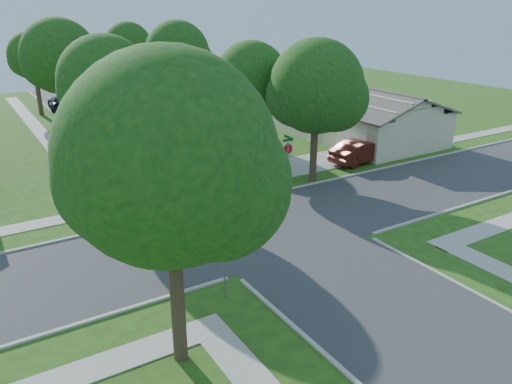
{
  "coord_description": "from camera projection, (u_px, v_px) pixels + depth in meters",
  "views": [
    {
      "loc": [
        -12.19,
        -19.16,
        10.43
      ],
      "look_at": [
        -0.02,
        0.7,
        1.6
      ],
      "focal_mm": 35.0,
      "sensor_mm": 36.0,
      "label": 1
    }
  ],
  "objects": [
    {
      "name": "tree_sw_corner",
      "position": [
        171.0,
        168.0,
        13.5
      ],
      "size": [
        6.21,
        6.0,
        9.55
      ],
      "color": "#38281C",
      "rests_on": "ground"
    },
    {
      "name": "sidewalk_nw",
      "position": [
        41.0,
        133.0,
        42.66
      ],
      "size": [
        1.2,
        40.0,
        0.04
      ],
      "primitive_type": "cube",
      "color": "#9E9B91",
      "rests_on": "ground"
    },
    {
      "name": "road_ns",
      "position": [
        264.0,
        226.0,
        24.92
      ],
      "size": [
        7.0,
        100.0,
        0.02
      ],
      "primitive_type": "cube",
      "color": "#333335",
      "rests_on": "ground"
    },
    {
      "name": "tree_e_near",
      "position": [
        252.0,
        82.0,
        32.42
      ],
      "size": [
        4.97,
        4.8,
        8.28
      ],
      "color": "#38281C",
      "rests_on": "ground"
    },
    {
      "name": "tree_w_far",
      "position": [
        34.0,
        58.0,
        47.81
      ],
      "size": [
        4.76,
        4.6,
        8.04
      ],
      "color": "#38281C",
      "rests_on": "ground"
    },
    {
      "name": "car_curb_west",
      "position": [
        59.0,
        103.0,
        51.88
      ],
      "size": [
        2.45,
        5.12,
        1.44
      ],
      "primitive_type": "imported",
      "rotation": [
        0.0,
        0.0,
        3.05
      ],
      "color": "black",
      "rests_on": "ground"
    },
    {
      "name": "driveway",
      "position": [
        305.0,
        164.0,
        34.44
      ],
      "size": [
        8.8,
        3.6,
        0.05
      ],
      "primitive_type": "cube",
      "color": "#9E9B91",
      "rests_on": "ground"
    },
    {
      "name": "tree_e_far",
      "position": [
        129.0,
        49.0,
        52.23
      ],
      "size": [
        5.17,
        5.0,
        8.72
      ],
      "color": "#38281C",
      "rests_on": "ground"
    },
    {
      "name": "tree_w_near",
      "position": [
        107.0,
        86.0,
        27.66
      ],
      "size": [
        5.38,
        5.2,
        8.97
      ],
      "color": "#38281C",
      "rests_on": "ground"
    },
    {
      "name": "tree_e_mid",
      "position": [
        178.0,
        56.0,
        41.78
      ],
      "size": [
        5.59,
        5.4,
        9.21
      ],
      "color": "#38281C",
      "rests_on": "ground"
    },
    {
      "name": "stop_sign_sw",
      "position": [
        224.0,
        249.0,
        18.16
      ],
      "size": [
        1.05,
        0.8,
        2.98
      ],
      "color": "gray",
      "rests_on": "ground"
    },
    {
      "name": "car_driveway",
      "position": [
        361.0,
        151.0,
        34.65
      ],
      "size": [
        4.95,
        2.08,
        1.59
      ],
      "primitive_type": "imported",
      "rotation": [
        0.0,
        0.0,
        1.65
      ],
      "color": "#49160F",
      "rests_on": "ground"
    },
    {
      "name": "tree_w_mid",
      "position": [
        61.0,
        60.0,
        37.1
      ],
      "size": [
        5.8,
        5.6,
        9.56
      ],
      "color": "#38281C",
      "rests_on": "ground"
    },
    {
      "name": "stop_sign_ne",
      "position": [
        288.0,
        151.0,
        30.25
      ],
      "size": [
        1.05,
        0.8,
        2.98
      ],
      "color": "gray",
      "rests_on": "ground"
    },
    {
      "name": "ground",
      "position": [
        264.0,
        226.0,
        24.92
      ],
      "size": [
        100.0,
        100.0,
        0.0
      ],
      "primitive_type": "plane",
      "color": "#2B4914",
      "rests_on": "ground"
    },
    {
      "name": "car_curb_east",
      "position": [
        128.0,
        117.0,
        45.05
      ],
      "size": [
        1.96,
        4.63,
        1.56
      ],
      "primitive_type": "imported",
      "rotation": [
        0.0,
        0.0,
        -0.02
      ],
      "color": "black",
      "rests_on": "ground"
    },
    {
      "name": "sidewalk_ne",
      "position": [
        174.0,
        117.0,
        48.62
      ],
      "size": [
        1.2,
        40.0,
        0.04
      ],
      "primitive_type": "cube",
      "color": "#9E9B91",
      "rests_on": "ground"
    },
    {
      "name": "house_ne_far",
      "position": [
        246.0,
        89.0,
        55.32
      ],
      "size": [
        8.42,
        13.6,
        4.23
      ],
      "color": "beige",
      "rests_on": "ground"
    },
    {
      "name": "tree_ne_corner",
      "position": [
        317.0,
        91.0,
        29.4
      ],
      "size": [
        5.8,
        5.6,
        8.66
      ],
      "color": "#38281C",
      "rests_on": "ground"
    },
    {
      "name": "house_ne_near",
      "position": [
        356.0,
        119.0,
        40.97
      ],
      "size": [
        8.42,
        13.6,
        4.23
      ],
      "color": "beige",
      "rests_on": "ground"
    }
  ]
}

